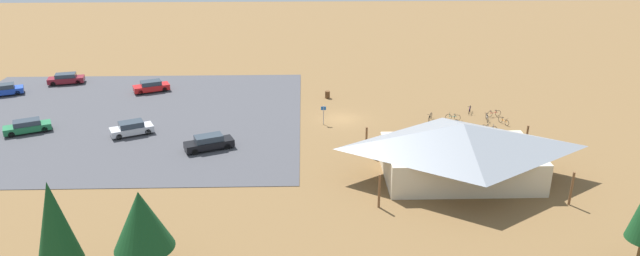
{
  "coord_description": "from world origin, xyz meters",
  "views": [
    {
      "loc": [
        4.19,
        61.37,
        23.4
      ],
      "look_at": [
        2.64,
        5.67,
        1.2
      ],
      "focal_mm": 32.59,
      "sensor_mm": 36.0,
      "label": 1
    }
  ],
  "objects_px": {
    "bike_pavilion": "(461,148)",
    "car_black_near_entry": "(209,142)",
    "bicycle_black_front_row": "(430,117)",
    "car_green_by_curb": "(27,126)",
    "bicycle_green_yard_front": "(458,124)",
    "bicycle_red_mid_cluster": "(494,114)",
    "car_red_aisle_side": "(151,86)",
    "trash_bin": "(327,95)",
    "car_maroon_end_stall": "(66,79)",
    "bicycle_blue_edge_north": "(489,128)",
    "pine_far_east": "(54,223)",
    "car_silver_inner_stall": "(132,128)",
    "bicycle_purple_edge_south": "(470,110)",
    "car_blue_mid_lot": "(3,90)",
    "pine_center": "(141,220)",
    "lot_sign": "(323,112)",
    "bicycle_silver_near_porch": "(487,118)",
    "visitor_near_lot": "(376,144)",
    "bicycle_teal_back_row": "(453,117)",
    "bicycle_orange_yard_right": "(504,121)"
  },
  "relations": [
    {
      "from": "bicycle_blue_edge_north",
      "to": "car_blue_mid_lot",
      "type": "bearing_deg",
      "value": -13.31
    },
    {
      "from": "trash_bin",
      "to": "car_maroon_end_stall",
      "type": "height_order",
      "value": "car_maroon_end_stall"
    },
    {
      "from": "pine_center",
      "to": "car_maroon_end_stall",
      "type": "bearing_deg",
      "value": -63.56
    },
    {
      "from": "bicycle_blue_edge_north",
      "to": "visitor_near_lot",
      "type": "relative_size",
      "value": 0.89
    },
    {
      "from": "pine_center",
      "to": "car_red_aisle_side",
      "type": "xyz_separation_m",
      "value": [
        9.33,
        -39.66,
        -3.61
      ]
    },
    {
      "from": "pine_center",
      "to": "car_green_by_curb",
      "type": "height_order",
      "value": "pine_center"
    },
    {
      "from": "trash_bin",
      "to": "bicycle_purple_edge_south",
      "type": "distance_m",
      "value": 17.36
    },
    {
      "from": "pine_far_east",
      "to": "car_silver_inner_stall",
      "type": "bearing_deg",
      "value": -83.92
    },
    {
      "from": "bicycle_silver_near_porch",
      "to": "bicycle_purple_edge_south",
      "type": "distance_m",
      "value": 2.91
    },
    {
      "from": "pine_center",
      "to": "visitor_near_lot",
      "type": "xyz_separation_m",
      "value": [
        -17.34,
        -19.69,
        -3.45
      ]
    },
    {
      "from": "bicycle_purple_edge_south",
      "to": "car_red_aisle_side",
      "type": "bearing_deg",
      "value": -12.87
    },
    {
      "from": "bike_pavilion",
      "to": "bicycle_red_mid_cluster",
      "type": "relative_size",
      "value": 9.12
    },
    {
      "from": "bike_pavilion",
      "to": "bicycle_purple_edge_south",
      "type": "relative_size",
      "value": 9.76
    },
    {
      "from": "trash_bin",
      "to": "bicycle_blue_edge_north",
      "type": "xyz_separation_m",
      "value": [
        -16.93,
        11.55,
        -0.1
      ]
    },
    {
      "from": "bicycle_green_yard_front",
      "to": "visitor_near_lot",
      "type": "bearing_deg",
      "value": 33.8
    },
    {
      "from": "bicycle_teal_back_row",
      "to": "bicycle_blue_edge_north",
      "type": "relative_size",
      "value": 1.04
    },
    {
      "from": "trash_bin",
      "to": "car_red_aisle_side",
      "type": "distance_m",
      "value": 22.8
    },
    {
      "from": "bicycle_black_front_row",
      "to": "pine_center",
      "type": "bearing_deg",
      "value": 49.36
    },
    {
      "from": "car_blue_mid_lot",
      "to": "car_black_near_entry",
      "type": "distance_m",
      "value": 33.64
    },
    {
      "from": "bicycle_black_front_row",
      "to": "car_silver_inner_stall",
      "type": "height_order",
      "value": "car_silver_inner_stall"
    },
    {
      "from": "bicycle_purple_edge_south",
      "to": "car_black_near_entry",
      "type": "relative_size",
      "value": 0.32
    },
    {
      "from": "bike_pavilion",
      "to": "bicycle_blue_edge_north",
      "type": "relative_size",
      "value": 10.28
    },
    {
      "from": "bicycle_orange_yard_right",
      "to": "bicycle_green_yard_front",
      "type": "bearing_deg",
      "value": 9.07
    },
    {
      "from": "bicycle_green_yard_front",
      "to": "bicycle_silver_near_porch",
      "type": "bearing_deg",
      "value": -153.15
    },
    {
      "from": "bicycle_red_mid_cluster",
      "to": "car_red_aisle_side",
      "type": "relative_size",
      "value": 0.37
    },
    {
      "from": "pine_far_east",
      "to": "bicycle_purple_edge_south",
      "type": "height_order",
      "value": "pine_far_east"
    },
    {
      "from": "bicycle_green_yard_front",
      "to": "bicycle_red_mid_cluster",
      "type": "distance_m",
      "value": 5.9
    },
    {
      "from": "bicycle_blue_edge_north",
      "to": "bicycle_red_mid_cluster",
      "type": "bearing_deg",
      "value": -112.92
    },
    {
      "from": "car_red_aisle_side",
      "to": "visitor_near_lot",
      "type": "relative_size",
      "value": 2.74
    },
    {
      "from": "pine_center",
      "to": "bicycle_red_mid_cluster",
      "type": "distance_m",
      "value": 43.69
    },
    {
      "from": "bicycle_orange_yard_right",
      "to": "bicycle_teal_back_row",
      "type": "height_order",
      "value": "bicycle_teal_back_row"
    },
    {
      "from": "bicycle_black_front_row",
      "to": "bicycle_red_mid_cluster",
      "type": "xyz_separation_m",
      "value": [
        -7.49,
        -0.82,
        0.01
      ]
    },
    {
      "from": "bicycle_blue_edge_north",
      "to": "bicycle_silver_near_porch",
      "type": "xyz_separation_m",
      "value": [
        -0.67,
        -3.08,
        0.02
      ]
    },
    {
      "from": "bicycle_green_yard_front",
      "to": "bicycle_red_mid_cluster",
      "type": "xyz_separation_m",
      "value": [
        -4.95,
        -3.21,
        -0.0
      ]
    },
    {
      "from": "bicycle_red_mid_cluster",
      "to": "car_silver_inner_stall",
      "type": "bearing_deg",
      "value": 6.3
    },
    {
      "from": "car_black_near_entry",
      "to": "car_blue_mid_lot",
      "type": "bearing_deg",
      "value": -31.94
    },
    {
      "from": "bicycle_silver_near_porch",
      "to": "car_red_aisle_side",
      "type": "bearing_deg",
      "value": -16.02
    },
    {
      "from": "bicycle_black_front_row",
      "to": "car_green_by_curb",
      "type": "relative_size",
      "value": 0.33
    },
    {
      "from": "car_black_near_entry",
      "to": "car_green_by_curb",
      "type": "bearing_deg",
      "value": -14.05
    },
    {
      "from": "bike_pavilion",
      "to": "car_black_near_entry",
      "type": "height_order",
      "value": "bike_pavilion"
    },
    {
      "from": "pine_center",
      "to": "bicycle_teal_back_row",
      "type": "height_order",
      "value": "pine_center"
    },
    {
      "from": "lot_sign",
      "to": "car_green_by_curb",
      "type": "xyz_separation_m",
      "value": [
        31.58,
        1.59,
        -0.67
      ]
    },
    {
      "from": "bicycle_black_front_row",
      "to": "car_silver_inner_stall",
      "type": "bearing_deg",
      "value": 6.31
    },
    {
      "from": "bicycle_red_mid_cluster",
      "to": "car_maroon_end_stall",
      "type": "xyz_separation_m",
      "value": [
        53.64,
        -14.0,
        0.38
      ]
    },
    {
      "from": "lot_sign",
      "to": "car_black_near_entry",
      "type": "distance_m",
      "value": 13.34
    },
    {
      "from": "pine_far_east",
      "to": "bicycle_purple_edge_south",
      "type": "bearing_deg",
      "value": -137.79
    },
    {
      "from": "lot_sign",
      "to": "car_green_by_curb",
      "type": "relative_size",
      "value": 0.45
    },
    {
      "from": "pine_center",
      "to": "trash_bin",
      "type": "bearing_deg",
      "value": -109.92
    },
    {
      "from": "car_black_near_entry",
      "to": "pine_center",
      "type": "bearing_deg",
      "value": 87.61
    },
    {
      "from": "bicycle_silver_near_porch",
      "to": "bicycle_purple_edge_south",
      "type": "relative_size",
      "value": 1.05
    }
  ]
}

